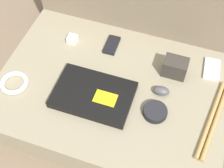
# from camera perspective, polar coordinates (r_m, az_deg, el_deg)

# --- Properties ---
(ground_plane) EXTENTS (8.00, 8.00, 0.00)m
(ground_plane) POSITION_cam_1_polar(r_m,az_deg,el_deg) (1.43, 0.00, -3.76)
(ground_plane) COLOR #7A6651
(couch_seat) EXTENTS (0.97, 0.68, 0.14)m
(couch_seat) POSITION_cam_1_polar(r_m,az_deg,el_deg) (1.37, 0.00, -2.20)
(couch_seat) COLOR gray
(couch_seat) RESTS_ON ground_plane
(couch_backrest) EXTENTS (0.97, 0.20, 0.46)m
(couch_backrest) POSITION_cam_1_polar(r_m,az_deg,el_deg) (1.53, 5.54, 14.35)
(couch_backrest) COLOR #7F705B
(couch_backrest) RESTS_ON ground_plane
(laptop) EXTENTS (0.32, 0.22, 0.03)m
(laptop) POSITION_cam_1_polar(r_m,az_deg,el_deg) (1.27, -3.40, -1.95)
(laptop) COLOR black
(laptop) RESTS_ON couch_seat
(computer_mouse) EXTENTS (0.07, 0.05, 0.04)m
(computer_mouse) POSITION_cam_1_polar(r_m,az_deg,el_deg) (1.29, 9.02, -1.26)
(computer_mouse) COLOR #4C4C51
(computer_mouse) RESTS_ON couch_seat
(speaker_puck) EXTENTS (0.10, 0.10, 0.03)m
(speaker_puck) POSITION_cam_1_polar(r_m,az_deg,el_deg) (1.24, 7.88, -5.03)
(speaker_puck) COLOR black
(speaker_puck) RESTS_ON couch_seat
(phone_silver) EXTENTS (0.06, 0.11, 0.01)m
(phone_silver) POSITION_cam_1_polar(r_m,az_deg,el_deg) (1.44, -0.03, 7.15)
(phone_silver) COLOR black
(phone_silver) RESTS_ON couch_seat
(phone_black) EXTENTS (0.07, 0.12, 0.01)m
(phone_black) POSITION_cam_1_polar(r_m,az_deg,el_deg) (1.42, 17.79, 2.60)
(phone_black) COLOR silver
(phone_black) RESTS_ON couch_seat
(camera_pouch) EXTENTS (0.10, 0.07, 0.08)m
(camera_pouch) POSITION_cam_1_polar(r_m,az_deg,el_deg) (1.34, 11.47, 3.03)
(camera_pouch) COLOR #38332D
(camera_pouch) RESTS_ON couch_seat
(charger_brick) EXTENTS (0.04, 0.04, 0.03)m
(charger_brick) POSITION_cam_1_polar(r_m,az_deg,el_deg) (1.47, -7.25, 8.14)
(charger_brick) COLOR silver
(charger_brick) RESTS_ON couch_seat
(cable_coil) EXTENTS (0.12, 0.12, 0.02)m
(cable_coil) POSITION_cam_1_polar(r_m,az_deg,el_deg) (1.37, -17.47, 0.22)
(cable_coil) COLOR white
(cable_coil) RESTS_ON couch_seat
(drumstick_pair) EXTENTS (0.09, 0.37, 0.02)m
(drumstick_pair) POSITION_cam_1_polar(r_m,az_deg,el_deg) (1.28, 18.03, -6.09)
(drumstick_pair) COLOR tan
(drumstick_pair) RESTS_ON couch_seat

